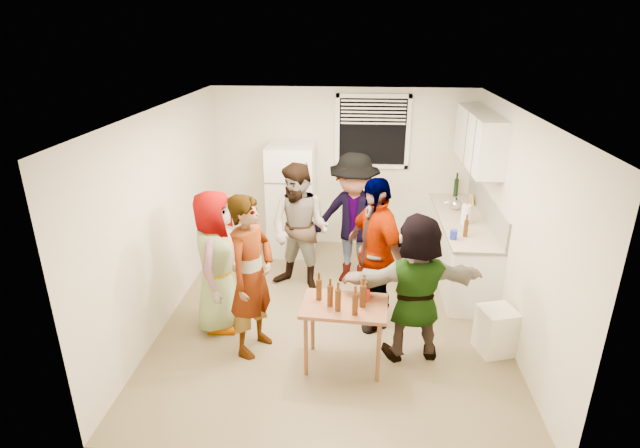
# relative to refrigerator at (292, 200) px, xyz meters

# --- Properties ---
(room) EXTENTS (4.00, 4.50, 2.50)m
(room) POSITION_rel_refrigerator_xyz_m (0.75, -1.88, -0.85)
(room) COLOR silver
(room) RESTS_ON ground
(window) EXTENTS (1.12, 0.10, 1.06)m
(window) POSITION_rel_refrigerator_xyz_m (1.20, 0.33, 1.00)
(window) COLOR white
(window) RESTS_ON room
(refrigerator) EXTENTS (0.70, 0.70, 1.70)m
(refrigerator) POSITION_rel_refrigerator_xyz_m (0.00, 0.00, 0.00)
(refrigerator) COLOR white
(refrigerator) RESTS_ON ground
(counter_lower) EXTENTS (0.60, 2.20, 0.86)m
(counter_lower) POSITION_rel_refrigerator_xyz_m (2.45, -0.73, -0.42)
(counter_lower) COLOR white
(counter_lower) RESTS_ON ground
(countertop) EXTENTS (0.64, 2.22, 0.04)m
(countertop) POSITION_rel_refrigerator_xyz_m (2.45, -0.73, 0.03)
(countertop) COLOR beige
(countertop) RESTS_ON counter_lower
(backsplash) EXTENTS (0.03, 2.20, 0.36)m
(backsplash) POSITION_rel_refrigerator_xyz_m (2.74, -0.73, 0.23)
(backsplash) COLOR beige
(backsplash) RESTS_ON countertop
(upper_cabinets) EXTENTS (0.34, 1.60, 0.70)m
(upper_cabinets) POSITION_rel_refrigerator_xyz_m (2.58, -0.53, 1.10)
(upper_cabinets) COLOR white
(upper_cabinets) RESTS_ON room
(kettle) EXTENTS (0.28, 0.26, 0.19)m
(kettle) POSITION_rel_refrigerator_xyz_m (2.40, -0.38, 0.05)
(kettle) COLOR silver
(kettle) RESTS_ON countertop
(paper_towel) EXTENTS (0.12, 0.12, 0.26)m
(paper_towel) POSITION_rel_refrigerator_xyz_m (2.43, -0.92, 0.05)
(paper_towel) COLOR white
(paper_towel) RESTS_ON countertop
(wine_bottle) EXTENTS (0.07, 0.07, 0.27)m
(wine_bottle) POSITION_rel_refrigerator_xyz_m (2.50, 0.23, 0.05)
(wine_bottle) COLOR black
(wine_bottle) RESTS_ON countertop
(beer_bottle_counter) EXTENTS (0.06, 0.06, 0.21)m
(beer_bottle_counter) POSITION_rel_refrigerator_xyz_m (2.35, -1.37, 0.05)
(beer_bottle_counter) COLOR #47230C
(beer_bottle_counter) RESTS_ON countertop
(blue_cup) EXTENTS (0.09, 0.09, 0.12)m
(blue_cup) POSITION_rel_refrigerator_xyz_m (2.19, -1.47, 0.05)
(blue_cup) COLOR #1F30CC
(blue_cup) RESTS_ON countertop
(picture_frame) EXTENTS (0.02, 0.17, 0.14)m
(picture_frame) POSITION_rel_refrigerator_xyz_m (2.67, -0.13, 0.12)
(picture_frame) COLOR gold
(picture_frame) RESTS_ON countertop
(trash_bin) EXTENTS (0.44, 0.44, 0.52)m
(trash_bin) POSITION_rel_refrigerator_xyz_m (2.54, -2.46, -0.60)
(trash_bin) COLOR white
(trash_bin) RESTS_ON ground
(serving_table) EXTENTS (0.89, 0.62, 0.73)m
(serving_table) POSITION_rel_refrigerator_xyz_m (0.91, -2.83, -0.85)
(serving_table) COLOR brown
(serving_table) RESTS_ON ground
(beer_bottle_table) EXTENTS (0.06, 0.06, 0.24)m
(beer_bottle_table) POSITION_rel_refrigerator_xyz_m (1.09, -2.85, -0.12)
(beer_bottle_table) COLOR #47230C
(beer_bottle_table) RESTS_ON serving_table
(red_cup) EXTENTS (0.09, 0.09, 0.11)m
(red_cup) POSITION_rel_refrigerator_xyz_m (1.12, -2.72, -0.12)
(red_cup) COLOR red
(red_cup) RESTS_ON serving_table
(guest_grey) EXTENTS (1.69, 0.83, 0.54)m
(guest_grey) POSITION_rel_refrigerator_xyz_m (-0.57, -2.20, -0.85)
(guest_grey) COLOR #9C9C9C
(guest_grey) RESTS_ON ground
(guest_stripe) EXTENTS (1.90, 1.29, 0.43)m
(guest_stripe) POSITION_rel_refrigerator_xyz_m (-0.08, -2.61, -0.85)
(guest_stripe) COLOR #141933
(guest_stripe) RESTS_ON ground
(guest_back_left) EXTENTS (1.43, 1.92, 0.66)m
(guest_back_left) POSITION_rel_refrigerator_xyz_m (0.27, -1.21, -0.85)
(guest_back_left) COLOR brown
(guest_back_left) RESTS_ON ground
(guest_back_right) EXTENTS (1.64, 2.08, 0.68)m
(guest_back_right) POSITION_rel_refrigerator_xyz_m (0.96, -0.94, -0.85)
(guest_back_right) COLOR #3B3B3F
(guest_back_right) RESTS_ON ground
(guest_black) EXTENTS (2.11, 1.86, 0.44)m
(guest_black) POSITION_rel_refrigerator_xyz_m (1.22, -1.99, -0.85)
(guest_black) COLOR black
(guest_black) RESTS_ON ground
(guest_orange) EXTENTS (1.76, 1.86, 0.48)m
(guest_orange) POSITION_rel_refrigerator_xyz_m (1.63, -2.59, -0.85)
(guest_orange) COLOR #C06D39
(guest_orange) RESTS_ON ground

